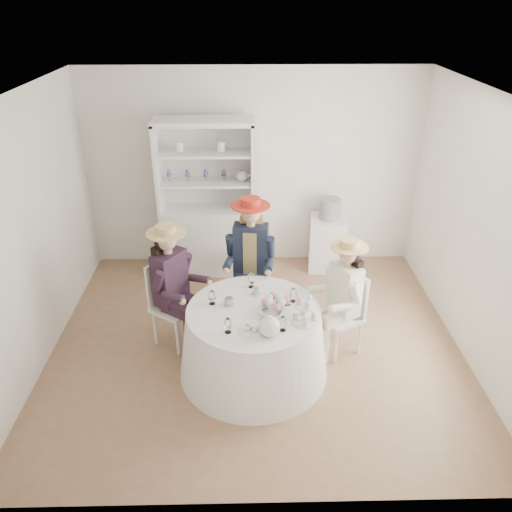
{
  "coord_description": "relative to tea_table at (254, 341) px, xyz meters",
  "views": [
    {
      "loc": [
        -0.1,
        -4.5,
        3.52
      ],
      "look_at": [
        0.0,
        0.1,
        1.05
      ],
      "focal_mm": 35.0,
      "sensor_mm": 36.0,
      "label": 1
    }
  ],
  "objects": [
    {
      "name": "hatbox",
      "position": [
        1.07,
        2.18,
        0.52
      ],
      "size": [
        0.38,
        0.38,
        0.28
      ],
      "primitive_type": "cylinder",
      "rotation": [
        0.0,
        0.0,
        0.43
      ],
      "color": "black",
      "rests_on": "side_table"
    },
    {
      "name": "flower_bowl",
      "position": [
        0.17,
        -0.1,
        0.41
      ],
      "size": [
        0.27,
        0.27,
        0.06
      ],
      "primitive_type": "imported",
      "rotation": [
        0.0,
        0.0,
        -0.23
      ],
      "color": "white",
      "rests_on": "tea_table"
    },
    {
      "name": "stemware_set",
      "position": [
        0.0,
        0.0,
        0.46
      ],
      "size": [
        0.89,
        0.86,
        0.15
      ],
      "color": "white",
      "rests_on": "tea_table"
    },
    {
      "name": "tea_table",
      "position": [
        0.0,
        0.0,
        0.0
      ],
      "size": [
        1.52,
        1.52,
        0.76
      ],
      "rotation": [
        0.0,
        0.0,
        -0.36
      ],
      "color": "white",
      "rests_on": "ground"
    },
    {
      "name": "flower_arrangement",
      "position": [
        0.21,
        0.0,
        0.48
      ],
      "size": [
        0.21,
        0.21,
        0.08
      ],
      "rotation": [
        0.0,
        0.0,
        -0.43
      ],
      "color": "pink",
      "rests_on": "tea_table"
    },
    {
      "name": "guest_right",
      "position": [
        0.93,
        0.32,
        0.39
      ],
      "size": [
        0.57,
        0.52,
        1.35
      ],
      "rotation": [
        0.0,
        0.0,
        -1.09
      ],
      "color": "silver",
      "rests_on": "ground"
    },
    {
      "name": "teacup_c",
      "position": [
        0.26,
        0.09,
        0.41
      ],
      "size": [
        0.08,
        0.08,
        0.06
      ],
      "primitive_type": "imported",
      "rotation": [
        0.0,
        0.0,
        0.03
      ],
      "color": "white",
      "rests_on": "tea_table"
    },
    {
      "name": "teacup_a",
      "position": [
        -0.24,
        0.09,
        0.42
      ],
      "size": [
        0.11,
        0.11,
        0.07
      ],
      "primitive_type": "imported",
      "rotation": [
        0.0,
        0.0,
        -0.17
      ],
      "color": "white",
      "rests_on": "tea_table"
    },
    {
      "name": "guest_mid",
      "position": [
        -0.01,
        0.99,
        0.49
      ],
      "size": [
        0.56,
        0.59,
        1.52
      ],
      "rotation": [
        0.0,
        0.0,
        -0.12
      ],
      "color": "silver",
      "rests_on": "ground"
    },
    {
      "name": "wall_left",
      "position": [
        -2.21,
        0.47,
        0.97
      ],
      "size": [
        0.0,
        4.5,
        4.5
      ],
      "primitive_type": "plane",
      "rotation": [
        1.57,
        0.0,
        1.57
      ],
      "color": "silver",
      "rests_on": "ground"
    },
    {
      "name": "side_table",
      "position": [
        1.07,
        2.18,
        0.0
      ],
      "size": [
        0.54,
        0.54,
        0.76
      ],
      "primitive_type": "cube",
      "rotation": [
        0.0,
        0.0,
        -0.11
      ],
      "color": "silver",
      "rests_on": "ground"
    },
    {
      "name": "sandwich_plate",
      "position": [
        -0.02,
        -0.32,
        0.4
      ],
      "size": [
        0.25,
        0.25,
        0.05
      ],
      "rotation": [
        0.0,
        0.0,
        0.36
      ],
      "color": "white",
      "rests_on": "tea_table"
    },
    {
      "name": "wall_right",
      "position": [
        2.29,
        0.47,
        0.97
      ],
      "size": [
        0.0,
        4.5,
        4.5
      ],
      "primitive_type": "plane",
      "rotation": [
        1.57,
        0.0,
        -1.57
      ],
      "color": "silver",
      "rests_on": "ground"
    },
    {
      "name": "ceiling",
      "position": [
        0.04,
        0.47,
        2.32
      ],
      "size": [
        4.5,
        4.5,
        0.0
      ],
      "primitive_type": "plane",
      "rotation": [
        3.14,
        0.0,
        0.0
      ],
      "color": "white",
      "rests_on": "wall_back"
    },
    {
      "name": "table_teapot",
      "position": [
        0.14,
        -0.39,
        0.47
      ],
      "size": [
        0.27,
        0.2,
        0.21
      ],
      "rotation": [
        0.0,
        0.0,
        -0.24
      ],
      "color": "white",
      "rests_on": "tea_table"
    },
    {
      "name": "cupcake_stand",
      "position": [
        0.48,
        -0.19,
        0.47
      ],
      "size": [
        0.26,
        0.26,
        0.25
      ],
      "rotation": [
        0.0,
        0.0,
        -0.06
      ],
      "color": "white",
      "rests_on": "tea_table"
    },
    {
      "name": "ground",
      "position": [
        0.04,
        0.47,
        -0.38
      ],
      "size": [
        4.5,
        4.5,
        0.0
      ],
      "primitive_type": "plane",
      "color": "brown",
      "rests_on": "ground"
    },
    {
      "name": "wall_front",
      "position": [
        0.04,
        -1.53,
        0.97
      ],
      "size": [
        4.5,
        0.0,
        4.5
      ],
      "primitive_type": "plane",
      "rotation": [
        -1.57,
        0.0,
        0.0
      ],
      "color": "silver",
      "rests_on": "ground"
    },
    {
      "name": "teacup_b",
      "position": [
        0.03,
        0.28,
        0.41
      ],
      "size": [
        0.08,
        0.08,
        0.07
      ],
      "primitive_type": "imported",
      "rotation": [
        0.0,
        0.0,
        0.19
      ],
      "color": "white",
      "rests_on": "tea_table"
    },
    {
      "name": "hutch",
      "position": [
        -0.58,
        2.16,
        0.38
      ],
      "size": [
        1.33,
        0.67,
        2.12
      ],
      "rotation": [
        0.0,
        0.0,
        -0.16
      ],
      "color": "silver",
      "rests_on": "ground"
    },
    {
      "name": "spare_chair",
      "position": [
        -0.04,
        1.5,
        0.16
      ],
      "size": [
        0.44,
        0.44,
        1.0
      ],
      "rotation": [
        0.0,
        0.0,
        3.22
      ],
      "color": "silver",
      "rests_on": "ground"
    },
    {
      "name": "wall_back",
      "position": [
        0.04,
        2.47,
        0.97
      ],
      "size": [
        4.5,
        0.0,
        4.5
      ],
      "primitive_type": "plane",
      "rotation": [
        1.57,
        0.0,
        0.0
      ],
      "color": "silver",
      "rests_on": "ground"
    },
    {
      "name": "guest_left",
      "position": [
        -0.85,
        0.5,
        0.43
      ],
      "size": [
        0.62,
        0.58,
        1.44
      ],
      "rotation": [
        0.0,
        0.0,
        0.97
      ],
      "color": "silver",
      "rests_on": "ground"
    }
  ]
}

